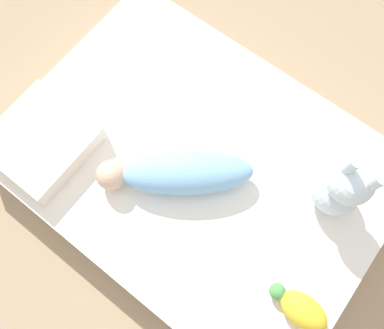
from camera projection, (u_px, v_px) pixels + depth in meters
ground_plane at (196, 174)px, 1.49m from camera, size 12.00×12.00×0.00m
bed_mattress at (197, 168)px, 1.41m from camera, size 1.33×0.97×0.18m
swaddled_baby at (178, 173)px, 1.25m from camera, size 0.47×0.41×0.12m
pillow at (42, 141)px, 1.30m from camera, size 0.31×0.32×0.08m
bunny_plush at (342, 188)px, 1.16m from camera, size 0.15×0.15×0.32m
turtle_plush at (301, 309)px, 1.13m from camera, size 0.20×0.10×0.08m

